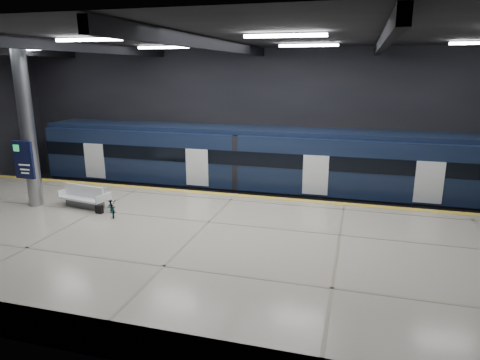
% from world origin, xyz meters
% --- Properties ---
extents(ground, '(30.00, 30.00, 0.00)m').
position_xyz_m(ground, '(0.00, 0.00, 0.00)').
color(ground, black).
rests_on(ground, ground).
extents(room_shell, '(30.10, 16.10, 8.05)m').
position_xyz_m(room_shell, '(-0.00, 0.00, 5.72)').
color(room_shell, black).
rests_on(room_shell, ground).
extents(platform, '(30.00, 11.00, 1.10)m').
position_xyz_m(platform, '(0.00, -2.50, 0.55)').
color(platform, '#BAB39D').
rests_on(platform, ground).
extents(safety_strip, '(30.00, 0.40, 0.01)m').
position_xyz_m(safety_strip, '(0.00, 2.75, 1.11)').
color(safety_strip, gold).
rests_on(safety_strip, platform).
extents(rails, '(30.00, 1.52, 0.16)m').
position_xyz_m(rails, '(0.00, 5.50, 0.08)').
color(rails, gray).
rests_on(rails, ground).
extents(train, '(29.40, 2.84, 3.79)m').
position_xyz_m(train, '(2.36, 5.50, 2.06)').
color(train, black).
rests_on(train, ground).
extents(bench, '(2.31, 1.25, 0.97)m').
position_xyz_m(bench, '(-5.78, -0.67, 1.44)').
color(bench, '#595B60').
rests_on(bench, platform).
extents(bicycle, '(1.24, 1.40, 0.73)m').
position_xyz_m(bicycle, '(-4.09, -1.26, 1.47)').
color(bicycle, '#99999E').
rests_on(bicycle, platform).
extents(pannier_bag, '(0.32, 0.22, 0.35)m').
position_xyz_m(pannier_bag, '(-4.69, -1.26, 1.28)').
color(pannier_bag, black).
rests_on(pannier_bag, platform).
extents(info_column, '(0.90, 0.78, 6.90)m').
position_xyz_m(info_column, '(-8.00, -1.03, 4.46)').
color(info_column, '#9EA0A5').
rests_on(info_column, platform).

